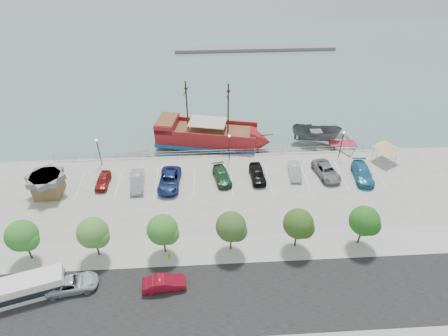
{
  "coord_description": "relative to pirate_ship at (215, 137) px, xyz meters",
  "views": [
    {
      "loc": [
        -3.34,
        -37.12,
        31.12
      ],
      "look_at": [
        -1.0,
        2.0,
        2.0
      ],
      "focal_mm": 30.0,
      "sensor_mm": 36.0,
      "label": 1
    }
  ],
  "objects": [
    {
      "name": "tree_b",
      "position": [
        -13.04,
        -21.59,
        2.43
      ],
      "size": [
        3.3,
        3.2,
        5.0
      ],
      "color": "#473321",
      "rests_on": "sidewalk"
    },
    {
      "name": "lamp_post_mid",
      "position": [
        1.82,
        -5.02,
        2.07
      ],
      "size": [
        0.36,
        0.36,
        4.28
      ],
      "color": "black",
      "rests_on": "land_slab"
    },
    {
      "name": "pirate_ship",
      "position": [
        0.0,
        0.0,
        0.0
      ],
      "size": [
        18.02,
        8.24,
        11.17
      ],
      "rotation": [
        0.0,
        0.0,
        -0.21
      ],
      "color": "maroon",
      "rests_on": "ground"
    },
    {
      "name": "street",
      "position": [
        1.82,
        -27.52,
        -0.86
      ],
      "size": [
        100.0,
        8.0,
        0.04
      ],
      "primitive_type": "cube",
      "color": "black",
      "rests_on": "land_slab"
    },
    {
      "name": "sidewalk",
      "position": [
        1.82,
        -21.52,
        -0.86
      ],
      "size": [
        100.0,
        4.0,
        0.05
      ],
      "primitive_type": "cube",
      "color": "#A1A09A",
      "rests_on": "land_slab"
    },
    {
      "name": "dock_mid",
      "position": [
        9.76,
        -2.32,
        -1.68
      ],
      "size": [
        6.72,
        2.3,
        0.38
      ],
      "primitive_type": "cube",
      "rotation": [
        0.0,
        0.0,
        0.06
      ],
      "color": "gray",
      "rests_on": "ground"
    },
    {
      "name": "speedboat",
      "position": [
        19.43,
        -1.76,
        -1.12
      ],
      "size": [
        5.23,
        7.27,
        1.49
      ],
      "primitive_type": "imported",
      "rotation": [
        0.0,
        0.0,
        -0.01
      ],
      "color": "white",
      "rests_on": "ground"
    },
    {
      "name": "tree_c",
      "position": [
        -6.04,
        -21.59,
        2.43
      ],
      "size": [
        3.3,
        3.2,
        5.0
      ],
      "color": "#473321",
      "rests_on": "sidewalk"
    },
    {
      "name": "shuttle_bus",
      "position": [
        -18.52,
        -26.02,
        0.2
      ],
      "size": [
        6.66,
        3.87,
        2.22
      ],
      "rotation": [
        0.0,
        0.0,
        0.28
      ],
      "color": "white",
      "rests_on": "street"
    },
    {
      "name": "tree_e",
      "position": [
        7.96,
        -21.59,
        2.43
      ],
      "size": [
        3.3,
        3.2,
        5.0
      ],
      "color": "#473321",
      "rests_on": "sidewalk"
    },
    {
      "name": "street_van",
      "position": [
        -14.82,
        -25.55,
        -0.2
      ],
      "size": [
        5.15,
        3.01,
        1.35
      ],
      "primitive_type": "imported",
      "rotation": [
        0.0,
        0.0,
        1.74
      ],
      "color": "#AFB8C5",
      "rests_on": "street"
    },
    {
      "name": "shed",
      "position": [
        -21.46,
        -10.95,
        0.69
      ],
      "size": [
        3.64,
        3.64,
        2.93
      ],
      "rotation": [
        0.0,
        0.0,
        0.03
      ],
      "color": "brown",
      "rests_on": "land_slab"
    },
    {
      "name": "parked_car_a",
      "position": [
        -15.07,
        -9.52,
        -0.2
      ],
      "size": [
        1.71,
        3.97,
        1.33
      ],
      "primitive_type": "imported",
      "rotation": [
        0.0,
        0.0,
        -0.03
      ],
      "color": "maroon",
      "rests_on": "land_slab"
    },
    {
      "name": "far_shore",
      "position": [
        11.82,
        43.48,
        -1.47
      ],
      "size": [
        40.0,
        3.0,
        0.8
      ],
      "primitive_type": "cube",
      "color": "slate",
      "rests_on": "ground"
    },
    {
      "name": "ground",
      "position": [
        1.82,
        -11.52,
        -1.87
      ],
      "size": [
        160.0,
        160.0,
        0.0
      ],
      "primitive_type": "plane",
      "color": "slate"
    },
    {
      "name": "tree_a",
      "position": [
        -20.04,
        -21.59,
        2.43
      ],
      "size": [
        3.3,
        3.2,
        5.0
      ],
      "color": "#473321",
      "rests_on": "sidewalk"
    },
    {
      "name": "fire_hydrant",
      "position": [
        -5.7,
        -22.32,
        -0.44
      ],
      "size": [
        0.28,
        0.28,
        0.79
      ],
      "rotation": [
        0.0,
        0.0,
        0.41
      ],
      "color": "gold",
      "rests_on": "sidewalk"
    },
    {
      "name": "tree_f",
      "position": [
        14.96,
        -21.59,
        2.43
      ],
      "size": [
        3.3,
        3.2,
        5.0
      ],
      "color": "#473321",
      "rests_on": "sidewalk"
    },
    {
      "name": "lamp_post_right",
      "position": [
        17.82,
        -5.02,
        2.07
      ],
      "size": [
        0.36,
        0.36,
        4.28
      ],
      "color": "black",
      "rests_on": "land_slab"
    },
    {
      "name": "parked_car_e",
      "position": [
        5.31,
        -9.43,
        -0.08
      ],
      "size": [
        2.06,
        4.7,
        1.57
      ],
      "primitive_type": "imported",
      "rotation": [
        0.0,
        0.0,
        0.04
      ],
      "color": "black",
      "rests_on": "land_slab"
    },
    {
      "name": "parked_car_g",
      "position": [
        14.69,
        -9.31,
        -0.14
      ],
      "size": [
        3.32,
        5.58,
        1.45
      ],
      "primitive_type": "imported",
      "rotation": [
        0.0,
        0.0,
        0.18
      ],
      "color": "gray",
      "rests_on": "land_slab"
    },
    {
      "name": "dock_east",
      "position": [
        18.85,
        -2.32,
        -1.68
      ],
      "size": [
        7.02,
        3.81,
        0.39
      ],
      "primitive_type": "cube",
      "rotation": [
        0.0,
        0.0,
        -0.3
      ],
      "color": "gray",
      "rests_on": "ground"
    },
    {
      "name": "parked_car_f",
      "position": [
        10.46,
        -8.98,
        -0.19
      ],
      "size": [
        1.79,
        4.26,
        1.37
      ],
      "primitive_type": "imported",
      "rotation": [
        0.0,
        0.0,
        -0.08
      ],
      "color": "beige",
      "rests_on": "land_slab"
    },
    {
      "name": "seawall_railing",
      "position": [
        1.82,
        -3.72,
        -0.34
      ],
      "size": [
        50.0,
        0.06,
        1.0
      ],
      "color": "gray",
      "rests_on": "land_slab"
    },
    {
      "name": "canopy_tent",
      "position": [
        23.88,
        -6.24,
        2.11
      ],
      "size": [
        5.05,
        5.05,
        3.42
      ],
      "rotation": [
        0.0,
        0.0,
        -0.27
      ],
      "color": "slate",
      "rests_on": "land_slab"
    },
    {
      "name": "parked_car_c",
      "position": [
        -6.35,
        -10.17,
        -0.07
      ],
      "size": [
        3.03,
        5.91,
        1.6
      ],
      "primitive_type": "imported",
      "rotation": [
        0.0,
        0.0,
        -0.07
      ],
      "color": "navy",
      "rests_on": "land_slab"
    },
    {
      "name": "parked_car_b",
      "position": [
        -10.53,
        -10.03,
        -0.09
      ],
      "size": [
        2.04,
        4.84,
        1.55
      ],
      "primitive_type": "imported",
      "rotation": [
        0.0,
        0.0,
        0.09
      ],
      "color": "#A3A5AA",
      "rests_on": "land_slab"
    },
    {
      "name": "lamp_post_left",
      "position": [
        -16.18,
        -5.02,
        2.07
      ],
      "size": [
        0.36,
        0.36,
        4.28
      ],
      "color": "black",
      "rests_on": "land_slab"
    },
    {
      "name": "street_sedan",
      "position": [
        -5.97,
        -26.02,
        -0.17
      ],
      "size": [
        4.36,
        1.87,
        1.4
      ],
      "primitive_type": "imported",
      "rotation": [
        0.0,
        0.0,
        1.66
      ],
      "color": "maroon",
      "rests_on": "street"
    },
    {
      "name": "patrol_boat",
      "position": [
        15.71,
        0.24,
        -0.42
      ],
      "size": [
        7.94,
        4.5,
        2.9
      ],
      "primitive_type": "imported",
      "rotation": [
        0.0,
        0.0,
        1.33
      ],
      "color": "#545558",
      "rests_on": "ground"
    },
    {
      "name": "parked_car_h",
      "position": [
        19.35,
        -10.19,
        -0.09
      ],
      "size": [
        2.72,
        5.59,
        1.57
      ],
      "primitive_type": "imported",
      "rotation": [
        0.0,
        0.0,
        -0.1
      ],
      "color": "teal",
      "rests_on": "land_slab"
    },
    {
      "name": "dock_west",
      "position": [
        -13.24,
        -2.32,
        -1.68
      ],
      "size": [
        7.0,
        3.65,
        0.38
      ],
      "primitive_type": "cube",
      "rotation": [
        0.0,
        0.0,
        0.27
      ],
      "color": "slate",
      "rests_on": "ground"
    },
    {
      "name": "parked_car_d",
      "position": [
        0.55,
        -9.47,
        -0.19
      ],
      "size": [
        2.77,
        4.99,
        1.37
      ],
      "primitive_type": "imported",
      "rotation": [
        0.0,
        0.0,
        0.19
      ],
      "color": "#214B2D",
      "rests_on": "land_slab"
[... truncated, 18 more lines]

